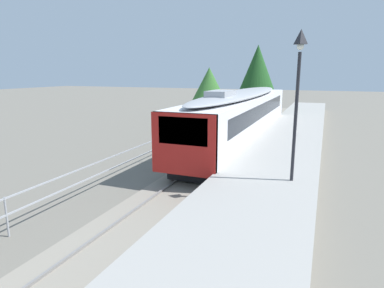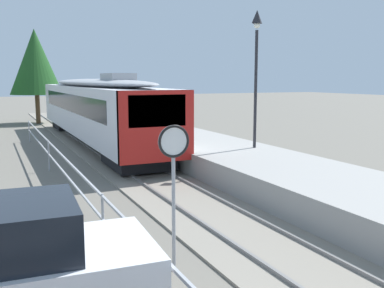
{
  "view_description": "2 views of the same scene",
  "coord_description": "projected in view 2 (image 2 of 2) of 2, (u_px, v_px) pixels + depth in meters",
  "views": [
    {
      "loc": [
        5.19,
        5.62,
        4.82
      ],
      "look_at": [
        0.0,
        18.5,
        1.8
      ],
      "focal_mm": 30.93,
      "sensor_mm": 36.0,
      "label": 1
    },
    {
      "loc": [
        -5.34,
        3.15,
        3.63
      ],
      "look_at": [
        0.4,
        15.5,
        1.6
      ],
      "focal_mm": 40.95,
      "sensor_mm": 36.0,
      "label": 2
    }
  ],
  "objects": [
    {
      "name": "speed_limit_sign",
      "position": [
        174.0,
        161.0,
        8.04
      ],
      "size": [
        0.61,
        0.1,
        2.81
      ],
      "color": "#9EA0A5",
      "rests_on": "ground"
    },
    {
      "name": "ground_plane",
      "position": [
        54.0,
        166.0,
        18.42
      ],
      "size": [
        160.0,
        160.0,
        0.0
      ],
      "primitive_type": "plane",
      "color": "#6B665B"
    },
    {
      "name": "track_rails",
      "position": [
        123.0,
        160.0,
        19.66
      ],
      "size": [
        3.2,
        60.0,
        0.14
      ],
      "color": "gray",
      "rests_on": "ground"
    },
    {
      "name": "platform_lamp_mid_platform",
      "position": [
        256.0,
        53.0,
        17.02
      ],
      "size": [
        0.34,
        0.34,
        5.35
      ],
      "color": "#232328",
      "rests_on": "station_platform"
    },
    {
      "name": "station_platform",
      "position": [
        189.0,
        146.0,
        20.95
      ],
      "size": [
        3.9,
        60.0,
        0.9
      ],
      "primitive_type": "cube",
      "color": "#999691",
      "rests_on": "ground"
    },
    {
      "name": "carpark_fence",
      "position": [
        103.0,
        210.0,
        9.19
      ],
      "size": [
        0.06,
        36.06,
        1.25
      ],
      "color": "#9EA0A5",
      "rests_on": "ground"
    },
    {
      "name": "commuter_train",
      "position": [
        95.0,
        106.0,
        24.26
      ],
      "size": [
        2.82,
        20.18,
        3.74
      ],
      "color": "silver",
      "rests_on": "track_rails"
    },
    {
      "name": "tree_behind_carpark",
      "position": [
        35.0,
        62.0,
        35.34
      ],
      "size": [
        4.14,
        4.14,
        7.63
      ],
      "color": "brown",
      "rests_on": "ground"
    }
  ]
}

